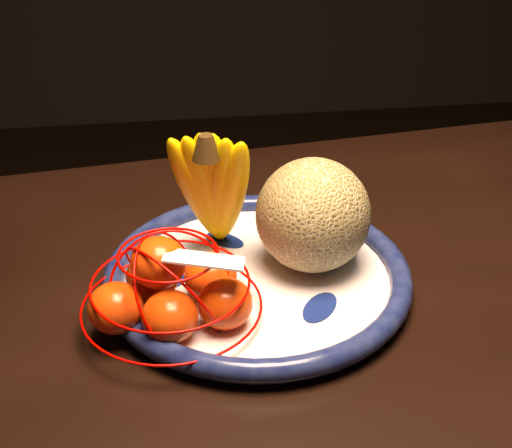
{
  "coord_description": "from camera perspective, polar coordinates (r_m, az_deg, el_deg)",
  "views": [
    {
      "loc": [
        0.12,
        -0.6,
        1.16
      ],
      "look_at": [
        0.21,
        0.02,
        0.79
      ],
      "focal_mm": 50.0,
      "sensor_mm": 36.0,
      "label": 1
    }
  ],
  "objects": [
    {
      "name": "dining_table",
      "position": [
        0.71,
        -10.13,
        -16.23
      ],
      "size": [
        1.53,
        1.03,
        0.72
      ],
      "rotation": [
        0.0,
        0.0,
        0.12
      ],
      "color": "black",
      "rests_on": "ground"
    },
    {
      "name": "fruit_bowl",
      "position": [
        0.74,
        0.1,
        -4.19
      ],
      "size": [
        0.32,
        0.32,
        0.03
      ],
      "rotation": [
        0.0,
        0.0,
        0.33
      ],
      "color": "white",
      "rests_on": "dining_table"
    },
    {
      "name": "cantaloupe",
      "position": [
        0.73,
        4.58,
        0.72
      ],
      "size": [
        0.12,
        0.12,
        0.12
      ],
      "primitive_type": "sphere",
      "color": "olive",
      "rests_on": "fruit_bowl"
    },
    {
      "name": "banana_bunch",
      "position": [
        0.74,
        -3.4,
        3.11
      ],
      "size": [
        0.11,
        0.11,
        0.17
      ],
      "rotation": [
        0.0,
        0.0,
        -0.27
      ],
      "color": "#FFD300",
      "rests_on": "fruit_bowl"
    },
    {
      "name": "mandarin_bag",
      "position": [
        0.68,
        -6.74,
        -5.28
      ],
      "size": [
        0.21,
        0.21,
        0.11
      ],
      "rotation": [
        0.0,
        0.0,
        -0.21
      ],
      "color": "#F74500",
      "rests_on": "fruit_bowl"
    },
    {
      "name": "price_tag",
      "position": [
        0.63,
        -4.18,
        -2.86
      ],
      "size": [
        0.08,
        0.04,
        0.01
      ],
      "primitive_type": "cube",
      "rotation": [
        -0.14,
        0.1,
        -0.2
      ],
      "color": "white",
      "rests_on": "mandarin_bag"
    }
  ]
}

